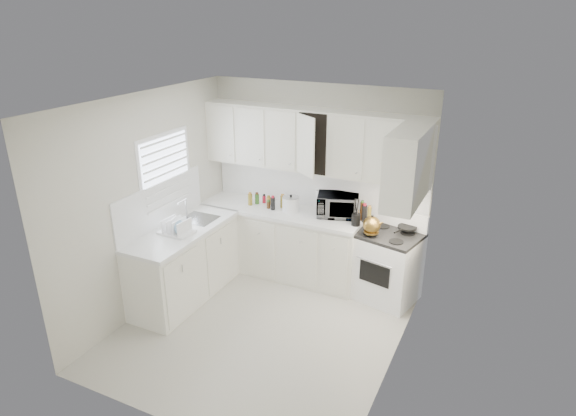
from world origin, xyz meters
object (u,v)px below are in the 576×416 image
Objects in this scene: stove at (387,258)px; utensil_crock at (356,212)px; rice_cooker at (291,203)px; dish_rack at (176,225)px; tea_kettle at (372,224)px; microwave at (338,203)px.

stove is 0.70m from utensil_crock.
rice_cooker reaches higher than dish_rack.
rice_cooker is 0.93m from utensil_crock.
tea_kettle is (-0.18, -0.16, 0.49)m from stove.
microwave reaches higher than tea_kettle.
stove is at bearing 42.97° from tea_kettle.
tea_kettle is 2.33m from dish_rack.
microwave is 1.47× the size of utensil_crock.
tea_kettle is 0.68× the size of dish_rack.
utensil_crock is at bearing -160.97° from stove.
utensil_crock is 0.93× the size of dish_rack.
tea_kettle is at bearing -26.01° from utensil_crock.
tea_kettle is at bearing 28.12° from dish_rack.
dish_rack is (-1.54, -1.34, -0.07)m from microwave.
rice_cooker is (-1.16, 0.20, 0.00)m from tea_kettle.
rice_cooker is 0.64× the size of utensil_crock.
microwave is at bearing 9.00° from rice_cooker.
microwave reaches higher than rice_cooker.
utensil_crock is at bearing 155.33° from tea_kettle.
tea_kettle is 1.15× the size of rice_cooker.
dish_rack is at bearing -152.31° from tea_kettle.
tea_kettle reaches higher than dish_rack.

